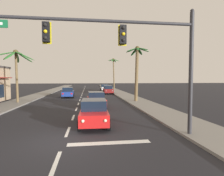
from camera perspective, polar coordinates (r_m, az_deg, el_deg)
ground_plane at (r=9.67m, az=-14.85°, el=-15.81°), size 220.00×220.00×0.00m
sidewalk_right at (r=29.97m, az=5.21°, el=-2.82°), size 3.20×110.00×0.14m
sidewalk_left at (r=30.59m, az=-24.66°, el=-2.97°), size 3.20×110.00×0.14m
lane_markings at (r=29.33m, az=-9.04°, el=-3.10°), size 4.28×88.04×0.01m
traffic_signal_mast at (r=9.27m, az=3.68°, el=13.43°), size 11.29×0.41×6.73m
sedan_lead_at_stop_bar at (r=12.33m, az=-5.74°, el=-7.53°), size 2.04×4.49×1.68m
sedan_third_in_queue at (r=19.42m, az=-5.08°, el=-3.66°), size 2.07×4.50×1.68m
sedan_oncoming_far at (r=30.62m, az=-13.75°, el=-1.30°), size 2.12×4.51×1.68m
sedan_parked_nearest_kerb at (r=36.76m, az=-1.28°, el=-0.51°), size 1.95×4.45×1.68m
sedan_parked_mid_kerb at (r=45.18m, az=-2.39°, el=0.14°), size 1.96×4.45×1.68m
palm_left_second at (r=25.48m, az=-28.06°, el=7.33°), size 4.51×4.51×6.67m
palm_right_second at (r=24.18m, az=7.88°, el=7.20°), size 3.12×2.92×7.38m
palm_right_farthest at (r=49.74m, az=0.52°, el=6.42°), size 3.14×2.77×8.65m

